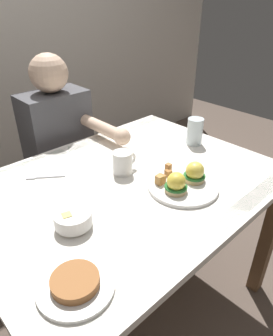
# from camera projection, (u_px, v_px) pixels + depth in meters

# --- Properties ---
(ground_plane) EXTENTS (6.00, 6.00, 0.00)m
(ground_plane) POSITION_uv_depth(u_px,v_px,m) (130.00, 300.00, 1.57)
(ground_plane) COLOR brown
(dining_table) EXTENTS (1.20, 0.90, 0.74)m
(dining_table) POSITION_uv_depth(u_px,v_px,m) (128.00, 202.00, 1.25)
(dining_table) COLOR white
(dining_table) RESTS_ON ground_plane
(eggs_benedict_plate) EXTENTS (0.27, 0.27, 0.09)m
(eggs_benedict_plate) POSITION_uv_depth(u_px,v_px,m) (183.00, 182.00, 1.14)
(eggs_benedict_plate) COLOR white
(eggs_benedict_plate) RESTS_ON dining_table
(fruit_bowl) EXTENTS (0.12, 0.12, 0.06)m
(fruit_bowl) POSITION_uv_depth(u_px,v_px,m) (73.00, 219.00, 0.95)
(fruit_bowl) COLOR white
(fruit_bowl) RESTS_ON dining_table
(coffee_mug) EXTENTS (0.11, 0.08, 0.09)m
(coffee_mug) POSITION_uv_depth(u_px,v_px,m) (123.00, 162.00, 1.22)
(coffee_mug) COLOR white
(coffee_mug) RESTS_ON dining_table
(fork) EXTENTS (0.13, 0.11, 0.00)m
(fork) POSITION_uv_depth(u_px,v_px,m) (43.00, 177.00, 1.22)
(fork) COLOR silver
(fork) RESTS_ON dining_table
(water_glass_near) EXTENTS (0.08, 0.08, 0.13)m
(water_glass_near) POSITION_uv_depth(u_px,v_px,m) (195.00, 132.00, 1.46)
(water_glass_near) COLOR silver
(water_glass_near) RESTS_ON dining_table
(side_plate) EXTENTS (0.20, 0.20, 0.04)m
(side_plate) POSITION_uv_depth(u_px,v_px,m) (76.00, 284.00, 0.76)
(side_plate) COLOR white
(side_plate) RESTS_ON dining_table
(diner_person) EXTENTS (0.34, 0.54, 1.14)m
(diner_person) POSITION_uv_depth(u_px,v_px,m) (63.00, 147.00, 1.65)
(diner_person) COLOR #33333D
(diner_person) RESTS_ON ground_plane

